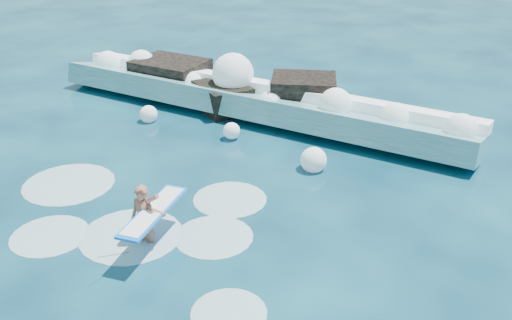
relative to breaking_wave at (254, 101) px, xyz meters
The scene contains 6 objects.
ground 7.70m from the breaking_wave, 76.94° to the right, with size 200.00×200.00×0.00m, color #072238.
breaking_wave is the anchor object (origin of this frame).
rock_cluster 1.66m from the breaking_wave, 161.25° to the left, with size 8.51×3.71×1.60m.
surfer_with_board 8.70m from the breaking_wave, 76.52° to the right, with size 1.14×2.96×1.79m.
wave_spray 0.67m from the breaking_wave, 160.13° to the right, with size 15.18×4.42×2.15m.
surf_foam 7.87m from the breaking_wave, 83.34° to the right, with size 8.81×5.57×0.13m.
Camera 1 is at (8.05, -9.38, 7.60)m, focal length 40.00 mm.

